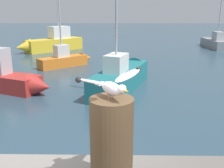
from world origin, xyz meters
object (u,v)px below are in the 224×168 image
Objects in this scene: boat_teal at (124,75)px; seagull at (112,84)px; boat_grey at (213,42)px; boat_red at (8,78)px; boat_orange at (67,59)px; boat_yellow at (50,43)px; mooring_post at (112,143)px.

seagull is at bearing -92.37° from boat_teal.
boat_red is at bearing -134.10° from boat_grey.
boat_orange is at bearing 102.09° from seagull.
boat_red is 1.07× the size of boat_yellow.
boat_grey is 0.94× the size of boat_yellow.
boat_orange is at bearing 102.08° from mooring_post.
boat_yellow is at bearing 94.59° from boat_red.
boat_red is 17.29m from boat_grey.
mooring_post is at bearing -74.70° from boat_yellow.
boat_orange is (-10.61, -7.79, -0.05)m from boat_grey.
boat_grey is 13.05m from boat_yellow.
boat_red reaches higher than seagull.
seagull is (0.00, -0.00, 0.51)m from mooring_post.
mooring_post is at bearing -62.28° from boat_red.
boat_grey reaches higher than seagull.
boat_red is at bearing -85.41° from boat_yellow.
seagull is 12.82m from boat_orange.
boat_red is 1.28× the size of boat_orange.
boat_orange is (1.42, 4.63, -0.11)m from boat_red.
boat_orange is (-2.65, 12.37, -1.55)m from mooring_post.
mooring_post is 8.86m from boat_red.
boat_grey is at bearing 68.44° from mooring_post.
mooring_post is at bearing -92.39° from boat_teal.
seagull is at bearing -111.55° from boat_grey.
boat_grey is 14.08m from boat_teal.
boat_red is 1.14× the size of boat_grey.
boat_yellow reaches higher than boat_grey.
boat_orange reaches higher than seagull.
boat_yellow is (-0.81, 10.08, 0.12)m from boat_red.
boat_yellow is 1.20× the size of boat_orange.
boat_grey is (7.96, 20.15, -1.51)m from mooring_post.
boat_yellow is (-5.22, 9.51, 0.13)m from boat_teal.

